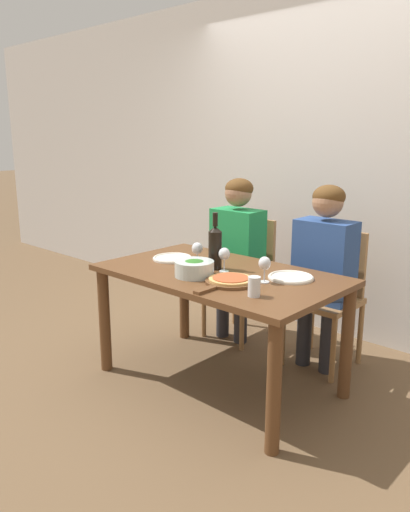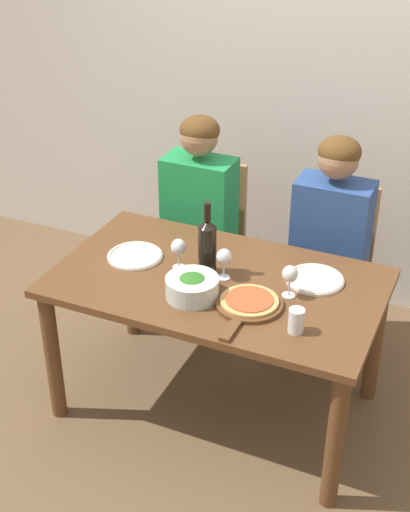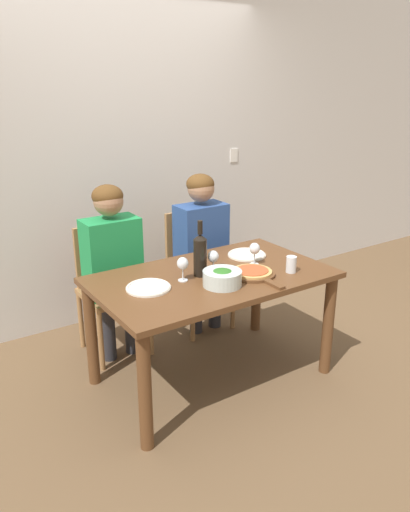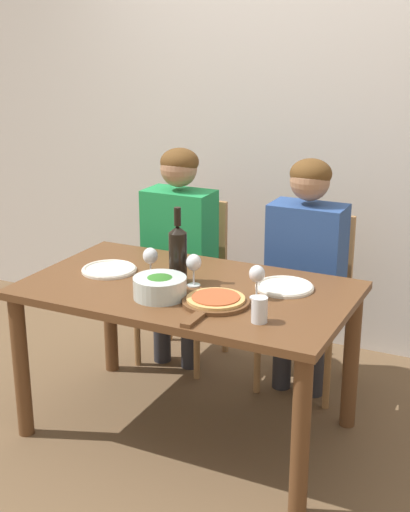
# 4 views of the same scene
# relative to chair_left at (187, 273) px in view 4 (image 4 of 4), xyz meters

# --- Properties ---
(ground_plane) EXTENTS (40.00, 40.00, 0.00)m
(ground_plane) POSITION_rel_chair_left_xyz_m (0.39, -0.75, -0.51)
(ground_plane) COLOR brown
(back_wall) EXTENTS (10.00, 0.06, 2.70)m
(back_wall) POSITION_rel_chair_left_xyz_m (0.39, 0.54, 0.84)
(back_wall) COLOR silver
(back_wall) RESTS_ON ground
(dining_table) EXTENTS (1.48, 0.87, 0.74)m
(dining_table) POSITION_rel_chair_left_xyz_m (0.39, -0.75, 0.12)
(dining_table) COLOR brown
(dining_table) RESTS_ON ground
(chair_left) EXTENTS (0.42, 0.42, 0.92)m
(chair_left) POSITION_rel_chair_left_xyz_m (0.00, 0.00, 0.00)
(chair_left) COLOR #9E7042
(chair_left) RESTS_ON ground
(chair_right) EXTENTS (0.42, 0.42, 0.92)m
(chair_right) POSITION_rel_chair_left_xyz_m (0.74, 0.00, 0.00)
(chair_right) COLOR #9E7042
(chair_right) RESTS_ON ground
(person_woman) EXTENTS (0.47, 0.51, 1.24)m
(person_woman) POSITION_rel_chair_left_xyz_m (-0.00, -0.11, 0.25)
(person_woman) COLOR #28282D
(person_woman) RESTS_ON ground
(person_man) EXTENTS (0.47, 0.51, 1.24)m
(person_man) POSITION_rel_chair_left_xyz_m (0.74, -0.11, 0.25)
(person_man) COLOR #28282D
(person_man) RESTS_ON ground
(wine_bottle) EXTENTS (0.08, 0.08, 0.35)m
(wine_bottle) POSITION_rel_chair_left_xyz_m (0.32, -0.71, 0.37)
(wine_bottle) COLOR black
(wine_bottle) RESTS_ON dining_table
(broccoli_bowl) EXTENTS (0.23, 0.23, 0.10)m
(broccoli_bowl) POSITION_rel_chair_left_xyz_m (0.34, -0.92, 0.28)
(broccoli_bowl) COLOR silver
(broccoli_bowl) RESTS_ON dining_table
(dinner_plate_left) EXTENTS (0.26, 0.26, 0.02)m
(dinner_plate_left) POSITION_rel_chair_left_xyz_m (-0.05, -0.73, 0.24)
(dinner_plate_left) COLOR silver
(dinner_plate_left) RESTS_ON dining_table
(dinner_plate_right) EXTENTS (0.26, 0.26, 0.02)m
(dinner_plate_right) POSITION_rel_chair_left_xyz_m (0.79, -0.58, 0.24)
(dinner_plate_right) COLOR silver
(dinner_plate_right) RESTS_ON dining_table
(pizza_on_board) EXTENTS (0.29, 0.43, 0.04)m
(pizza_on_board) POSITION_rel_chair_left_xyz_m (0.60, -0.90, 0.25)
(pizza_on_board) COLOR brown
(pizza_on_board) RESTS_ON dining_table
(wine_glass_left) EXTENTS (0.07, 0.07, 0.15)m
(wine_glass_left) POSITION_rel_chair_left_xyz_m (0.19, -0.73, 0.34)
(wine_glass_left) COLOR silver
(wine_glass_left) RESTS_ON dining_table
(wine_glass_right) EXTENTS (0.07, 0.07, 0.15)m
(wine_glass_right) POSITION_rel_chair_left_xyz_m (0.73, -0.75, 0.34)
(wine_glass_right) COLOR silver
(wine_glass_right) RESTS_ON dining_table
(wine_glass_centre) EXTENTS (0.07, 0.07, 0.15)m
(wine_glass_centre) POSITION_rel_chair_left_xyz_m (0.41, -0.73, 0.34)
(wine_glass_centre) COLOR silver
(wine_glass_centre) RESTS_ON dining_table
(water_tumbler) EXTENTS (0.07, 0.07, 0.11)m
(water_tumbler) POSITION_rel_chair_left_xyz_m (0.83, -0.99, 0.28)
(water_tumbler) COLOR silver
(water_tumbler) RESTS_ON dining_table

